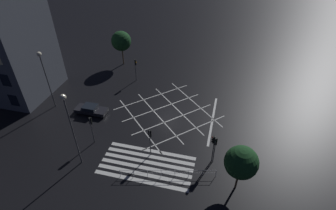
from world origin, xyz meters
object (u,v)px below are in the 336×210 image
object	(u,v)px
traffic_light_se_cross	(215,145)
street_lamp_west	(43,66)
waiting_car	(91,109)
traffic_light_sw_cross	(91,125)
street_tree_far	(241,162)
traffic_light_median_south	(150,137)
street_lamp_east	(68,114)
street_tree_near	(121,41)
traffic_light_se_main	(213,144)
traffic_light_nw_main	(136,66)

from	to	relation	value
traffic_light_se_cross	street_lamp_west	world-z (taller)	street_lamp_west
waiting_car	traffic_light_sw_cross	bearing A→B (deg)	-58.85
street_lamp_west	street_tree_far	xyz separation A→B (m)	(26.60, -8.06, -2.88)
traffic_light_median_south	street_lamp_east	distance (m)	9.19
street_tree_near	traffic_light_se_main	bearing A→B (deg)	-46.89
waiting_car	traffic_light_median_south	bearing A→B (deg)	-27.39
street_tree_near	waiting_car	world-z (taller)	street_tree_near
street_lamp_west	street_tree_far	bearing A→B (deg)	-16.86
traffic_light_se_main	traffic_light_se_cross	xyz separation A→B (m)	(0.24, 0.08, -0.21)
street_tree_near	street_tree_far	distance (m)	31.81
waiting_car	street_tree_far	bearing A→B (deg)	-20.99
traffic_light_se_cross	street_tree_far	world-z (taller)	street_tree_far
traffic_light_sw_cross	waiting_car	distance (m)	6.54
street_lamp_east	street_tree_near	xyz separation A→B (m)	(-4.43, 23.98, -2.56)
traffic_light_sw_cross	traffic_light_se_main	bearing A→B (deg)	-88.60
traffic_light_se_cross	traffic_light_nw_main	bearing A→B (deg)	44.41
traffic_light_median_south	traffic_light_se_main	distance (m)	7.09
traffic_light_median_south	traffic_light_se_cross	bearing A→B (deg)	-84.74
traffic_light_sw_cross	street_tree_near	world-z (taller)	street_tree_near
traffic_light_se_main	street_lamp_east	world-z (taller)	street_lamp_east
street_lamp_west	traffic_light_median_south	bearing A→B (deg)	-18.81
traffic_light_sw_cross	waiting_car	world-z (taller)	traffic_light_sw_cross
street_lamp_west	street_lamp_east	bearing A→B (deg)	-43.89
traffic_light_nw_main	street_tree_near	world-z (taller)	street_tree_near
traffic_light_nw_main	traffic_light_se_cross	distance (m)	20.94
traffic_light_nw_main	street_tree_near	size ratio (longest dim) A/B	0.62
traffic_light_nw_main	street_tree_far	world-z (taller)	street_tree_far
street_lamp_west	waiting_car	size ratio (longest dim) A/B	1.90
traffic_light_median_south	traffic_light_se_cross	distance (m)	7.34
traffic_light_se_cross	street_tree_far	distance (m)	4.28
traffic_light_se_main	street_lamp_west	size ratio (longest dim) A/B	0.45
traffic_light_median_south	traffic_light_sw_cross	xyz separation A→B (m)	(-7.46, 0.24, 0.10)
traffic_light_se_main	street_tree_far	size ratio (longest dim) A/B	0.70
traffic_light_nw_main	street_lamp_east	distance (m)	19.34
traffic_light_median_south	waiting_car	distance (m)	12.17
traffic_light_median_south	traffic_light_se_main	world-z (taller)	traffic_light_se_main
street_tree_far	waiting_car	bearing A→B (deg)	159.01
street_lamp_east	waiting_car	distance (m)	11.39
traffic_light_se_main	street_lamp_west	bearing A→B (deg)	-12.07
waiting_car	street_lamp_east	bearing A→B (deg)	-69.51
traffic_light_median_south	street_lamp_west	world-z (taller)	street_lamp_west
street_tree_far	street_tree_near	bearing A→B (deg)	133.27
traffic_light_nw_main	street_lamp_east	size ratio (longest dim) A/B	0.42
traffic_light_nw_main	traffic_light_sw_cross	xyz separation A→B (m)	(-0.11, -15.39, -0.03)
street_tree_near	street_lamp_east	bearing A→B (deg)	-79.53
traffic_light_nw_main	traffic_light_sw_cross	world-z (taller)	traffic_light_nw_main
traffic_light_median_south	waiting_car	xyz separation A→B (m)	(-10.64, 5.51, -2.10)
traffic_light_se_main	traffic_light_nw_main	bearing A→B (deg)	-46.20
traffic_light_se_cross	street_tree_near	distance (m)	27.79
street_lamp_east	street_lamp_west	bearing A→B (deg)	136.11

